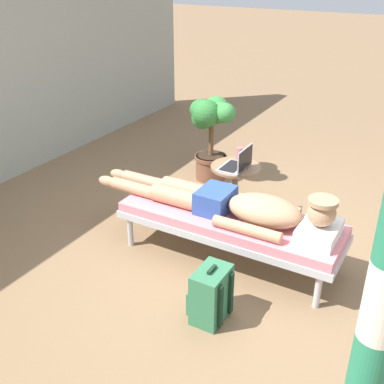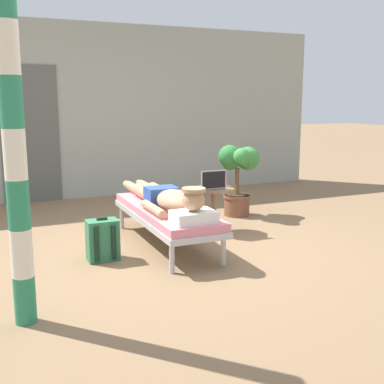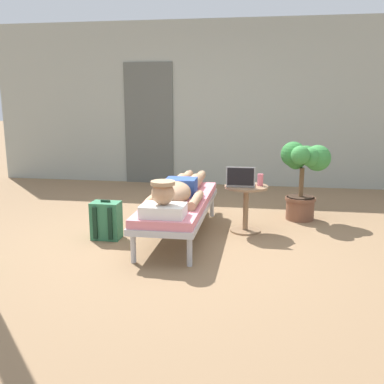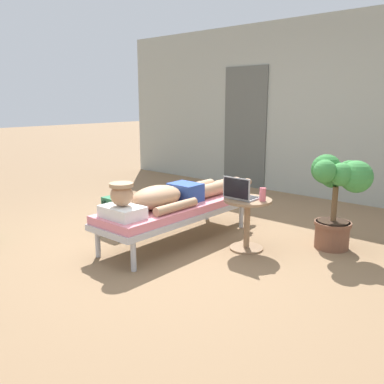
{
  "view_description": "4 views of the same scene",
  "coord_description": "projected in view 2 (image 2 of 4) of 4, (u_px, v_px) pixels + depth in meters",
  "views": [
    {
      "loc": [
        -3.18,
        -1.25,
        2.31
      ],
      "look_at": [
        -0.24,
        0.43,
        0.61
      ],
      "focal_mm": 44.06,
      "sensor_mm": 36.0,
      "label": 1
    },
    {
      "loc": [
        -1.85,
        -4.58,
        1.55
      ],
      "look_at": [
        0.12,
        -0.04,
        0.59
      ],
      "focal_mm": 45.28,
      "sensor_mm": 36.0,
      "label": 2
    },
    {
      "loc": [
        0.78,
        -4.34,
        1.5
      ],
      "look_at": [
        0.02,
        0.29,
        0.46
      ],
      "focal_mm": 41.05,
      "sensor_mm": 36.0,
      "label": 3
    },
    {
      "loc": [
        2.75,
        -2.88,
        1.48
      ],
      "look_at": [
        -0.13,
        0.43,
        0.49
      ],
      "focal_mm": 37.91,
      "sensor_mm": 36.0,
      "label": 4
    }
  ],
  "objects": [
    {
      "name": "house_door_panel",
      "position": [
        30.0,
        135.0,
        7.2
      ],
      "size": [
        0.84,
        0.03,
        2.04
      ],
      "primitive_type": "cube",
      "color": "#545651",
      "rests_on": "ground"
    },
    {
      "name": "backpack",
      "position": [
        103.0,
        240.0,
        4.71
      ],
      "size": [
        0.3,
        0.26,
        0.42
      ],
      "color": "#33724C",
      "rests_on": "ground"
    },
    {
      "name": "side_table",
      "position": [
        214.0,
        202.0,
        5.69
      ],
      "size": [
        0.48,
        0.48,
        0.52
      ],
      "color": "#8C6B4C",
      "rests_on": "ground"
    },
    {
      "name": "person_reclining",
      "position": [
        168.0,
        199.0,
        5.08
      ],
      "size": [
        0.53,
        2.17,
        0.33
      ],
      "color": "white",
      "rests_on": "lounge_chair"
    },
    {
      "name": "laptop",
      "position": [
        211.0,
        184.0,
        5.58
      ],
      "size": [
        0.31,
        0.24,
        0.23
      ],
      "color": "#A5A8AD",
      "rests_on": "side_table"
    },
    {
      "name": "porch_post",
      "position": [
        15.0,
        154.0,
        3.19
      ],
      "size": [
        0.15,
        0.15,
        2.38
      ],
      "color": "#267F59",
      "rests_on": "ground"
    },
    {
      "name": "potted_plant",
      "position": [
        238.0,
        170.0,
        6.45
      ],
      "size": [
        0.6,
        0.59,
        0.96
      ],
      "color": "brown",
      "rests_on": "ground"
    },
    {
      "name": "lounge_chair",
      "position": [
        166.0,
        214.0,
        5.17
      ],
      "size": [
        0.62,
        1.88,
        0.42
      ],
      "color": "#B7B7BC",
      "rests_on": "ground"
    },
    {
      "name": "drink_glass",
      "position": [
        224.0,
        181.0,
        5.74
      ],
      "size": [
        0.06,
        0.06,
        0.13
      ],
      "primitive_type": "cylinder",
      "color": "#D86672",
      "rests_on": "side_table"
    },
    {
      "name": "ground_plane",
      "position": [
        180.0,
        247.0,
        5.14
      ],
      "size": [
        40.0,
        40.0,
        0.0
      ],
      "primitive_type": "plane",
      "color": "#846647"
    },
    {
      "name": "house_wall_back",
      "position": [
        99.0,
        111.0,
        7.66
      ],
      "size": [
        7.6,
        0.2,
        2.7
      ],
      "primitive_type": "cube",
      "color": "#999E93",
      "rests_on": "ground"
    }
  ]
}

